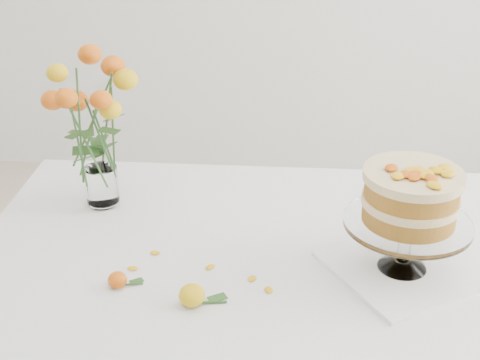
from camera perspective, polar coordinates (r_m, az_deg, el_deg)
The scene contains 11 objects.
table at distance 1.70m, azimuth 1.95°, elevation -8.04°, with size 1.43×0.93×0.76m.
napkin at distance 1.61m, azimuth 13.61°, elevation -7.37°, with size 0.30×0.30×0.01m, color white.
cake_stand at distance 1.52m, azimuth 14.32°, elevation -1.80°, with size 0.29×0.29×0.26m.
rose_vase at distance 1.77m, azimuth -12.31°, elevation 5.42°, with size 0.37×0.37×0.45m.
loose_rose_near at distance 1.45m, azimuth -4.11°, elevation -9.79°, with size 0.10×0.06×0.05m.
loose_rose_far at distance 1.53m, azimuth -10.41°, elevation -8.38°, with size 0.08×0.04×0.04m.
stray_petal_a at distance 1.58m, azimuth -2.56°, elevation -7.43°, with size 0.03×0.02×0.00m, color #ECAC0E.
stray_petal_b at distance 1.54m, azimuth 1.01°, elevation -8.42°, with size 0.03×0.02×0.00m, color #ECAC0E.
stray_petal_c at distance 1.50m, azimuth 2.46°, elevation -9.36°, with size 0.03×0.02×0.00m, color #ECAC0E.
stray_petal_d at distance 1.64m, azimuth -7.25°, elevation -6.19°, with size 0.03×0.02×0.00m, color #ECAC0E.
stray_petal_e at distance 1.59m, azimuth -9.15°, elevation -7.47°, with size 0.03×0.02×0.00m, color #ECAC0E.
Camera 1 is at (0.05, -1.40, 1.64)m, focal length 50.00 mm.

